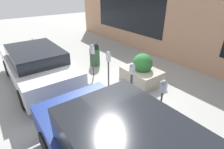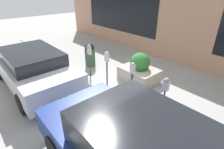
{
  "view_description": "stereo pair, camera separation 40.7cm",
  "coord_description": "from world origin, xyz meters",
  "views": [
    {
      "loc": [
        -4.11,
        2.92,
        3.43
      ],
      "look_at": [
        0.0,
        -0.13,
        0.83
      ],
      "focal_mm": 28.0,
      "sensor_mm": 36.0,
      "label": 1
    },
    {
      "loc": [
        -3.86,
        3.24,
        3.43
      ],
      "look_at": [
        0.0,
        -0.13,
        0.83
      ],
      "focal_mm": 28.0,
      "sensor_mm": 36.0,
      "label": 2
    }
  ],
  "objects": [
    {
      "name": "ground_plane",
      "position": [
        0.0,
        0.0,
        0.0
      ],
      "size": [
        40.0,
        40.0,
        0.0
      ],
      "primitive_type": "plane",
      "color": "#999993"
    },
    {
      "name": "curb_strip",
      "position": [
        0.0,
        0.08,
        0.02
      ],
      "size": [
        19.0,
        0.16,
        0.04
      ],
      "color": "gray",
      "rests_on": "ground_plane"
    },
    {
      "name": "building_facade",
      "position": [
        0.0,
        -4.47,
        1.84
      ],
      "size": [
        19.0,
        0.17,
        3.66
      ],
      "color": "tan",
      "rests_on": "ground_plane"
    },
    {
      "name": "parking_meter_nearest",
      "position": [
        -1.81,
        -0.43,
        1.0
      ],
      "size": [
        0.17,
        0.14,
        1.33
      ],
      "color": "#38383D",
      "rests_on": "ground_plane"
    },
    {
      "name": "parking_meter_second",
      "position": [
        -0.57,
        -0.48,
        0.86
      ],
      "size": [
        0.16,
        0.14,
        1.35
      ],
      "color": "#38383D",
      "rests_on": "ground_plane"
    },
    {
      "name": "parking_meter_middle",
      "position": [
        0.63,
        -0.44,
        1.02
      ],
      "size": [
        0.17,
        0.14,
        1.39
      ],
      "color": "#38383D",
      "rests_on": "ground_plane"
    },
    {
      "name": "parking_meter_fourth",
      "position": [
        1.73,
        -0.43,
        1.02
      ],
      "size": [
        0.2,
        0.17,
        1.38
      ],
      "color": "#38383D",
      "rests_on": "ground_plane"
    },
    {
      "name": "planter_box",
      "position": [
        0.1,
        -1.65,
        0.46
      ],
      "size": [
        1.45,
        1.08,
        1.19
      ],
      "color": "#A39989",
      "rests_on": "ground_plane"
    },
    {
      "name": "parked_car_middle",
      "position": [
        2.46,
        1.61,
        0.78
      ],
      "size": [
        4.62,
        1.93,
        1.45
      ],
      "rotation": [
        0.0,
        0.0,
        0.0
      ],
      "color": "#B7B7BC",
      "rests_on": "ground_plane"
    },
    {
      "name": "trash_bin",
      "position": [
        2.66,
        -1.07,
        0.55
      ],
      "size": [
        0.48,
        0.48,
        1.1
      ],
      "color": "#2D5133",
      "rests_on": "ground_plane"
    }
  ]
}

